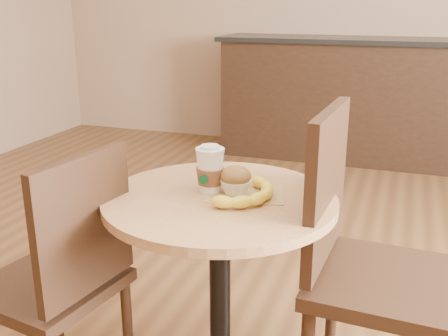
{
  "coord_description": "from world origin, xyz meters",
  "views": [
    {
      "loc": [
        0.44,
        -1.42,
        1.33
      ],
      "look_at": [
        -0.08,
        0.06,
        0.83
      ],
      "focal_mm": 42.0,
      "sensor_mm": 36.0,
      "label": 1
    }
  ],
  "objects_px": {
    "muffin": "(236,180)",
    "coffee_cup": "(210,171)",
    "cafe_table": "(220,255)",
    "banana": "(250,193)",
    "chair_right": "(365,262)",
    "chair_left": "(62,277)"
  },
  "relations": [
    {
      "from": "coffee_cup",
      "to": "banana",
      "type": "distance_m",
      "value": 0.15
    },
    {
      "from": "cafe_table",
      "to": "chair_left",
      "type": "xyz_separation_m",
      "value": [
        -0.45,
        -0.23,
        -0.04
      ]
    },
    {
      "from": "cafe_table",
      "to": "coffee_cup",
      "type": "relative_size",
      "value": 4.92
    },
    {
      "from": "muffin",
      "to": "chair_right",
      "type": "bearing_deg",
      "value": 4.26
    },
    {
      "from": "coffee_cup",
      "to": "banana",
      "type": "height_order",
      "value": "coffee_cup"
    },
    {
      "from": "coffee_cup",
      "to": "cafe_table",
      "type": "bearing_deg",
      "value": -27.95
    },
    {
      "from": "coffee_cup",
      "to": "banana",
      "type": "bearing_deg",
      "value": -3.9
    },
    {
      "from": "chair_right",
      "to": "coffee_cup",
      "type": "height_order",
      "value": "chair_right"
    },
    {
      "from": "chair_left",
      "to": "banana",
      "type": "bearing_deg",
      "value": 122.21
    },
    {
      "from": "chair_left",
      "to": "chair_right",
      "type": "height_order",
      "value": "chair_right"
    },
    {
      "from": "chair_right",
      "to": "muffin",
      "type": "xyz_separation_m",
      "value": [
        -0.41,
        -0.03,
        0.23
      ]
    },
    {
      "from": "coffee_cup",
      "to": "muffin",
      "type": "height_order",
      "value": "coffee_cup"
    },
    {
      "from": "cafe_table",
      "to": "banana",
      "type": "height_order",
      "value": "banana"
    },
    {
      "from": "chair_left",
      "to": "cafe_table",
      "type": "bearing_deg",
      "value": 126.11
    },
    {
      "from": "muffin",
      "to": "coffee_cup",
      "type": "bearing_deg",
      "value": -178.13
    },
    {
      "from": "chair_left",
      "to": "coffee_cup",
      "type": "relative_size",
      "value": 6.0
    },
    {
      "from": "banana",
      "to": "muffin",
      "type": "bearing_deg",
      "value": 172.03
    },
    {
      "from": "coffee_cup",
      "to": "muffin",
      "type": "relative_size",
      "value": 1.52
    },
    {
      "from": "banana",
      "to": "chair_left",
      "type": "bearing_deg",
      "value": -136.93
    },
    {
      "from": "coffee_cup",
      "to": "chair_right",
      "type": "bearing_deg",
      "value": 10.62
    },
    {
      "from": "cafe_table",
      "to": "banana",
      "type": "relative_size",
      "value": 2.74
    },
    {
      "from": "muffin",
      "to": "chair_left",
      "type": "bearing_deg",
      "value": -152.0
    }
  ]
}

